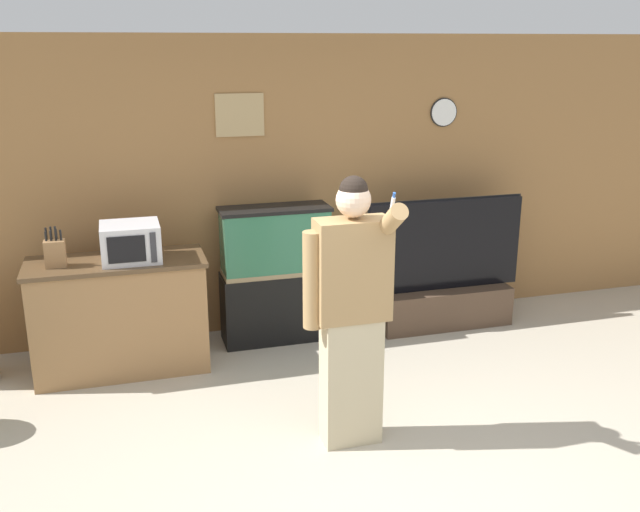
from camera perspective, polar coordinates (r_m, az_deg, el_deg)
name	(u,v)px	position (r m, az deg, el deg)	size (l,w,h in m)	color
ground_plane	(395,505)	(4.32, 6.05, -19.19)	(18.00, 18.00, 0.00)	#B2A893
wall_back_paneled	(279,186)	(6.35, -3.31, 5.60)	(10.00, 0.08, 2.60)	olive
counter_island	(120,315)	(5.85, -15.70, -4.59)	(1.36, 0.59, 0.92)	olive
microwave	(131,242)	(5.63, -14.91, 1.08)	(0.44, 0.40, 0.29)	silver
knife_block	(55,253)	(5.65, -20.44, 0.24)	(0.15, 0.11, 0.31)	olive
aquarium_on_stand	(276,275)	(6.18, -3.57, -1.50)	(0.94, 0.36, 1.19)	black
tv_on_stand	(443,289)	(6.66, 9.84, -2.64)	(1.49, 0.40, 1.20)	#4C3828
person_standing	(351,310)	(4.47, 2.47, -4.31)	(0.56, 0.42, 1.77)	#BCAD89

